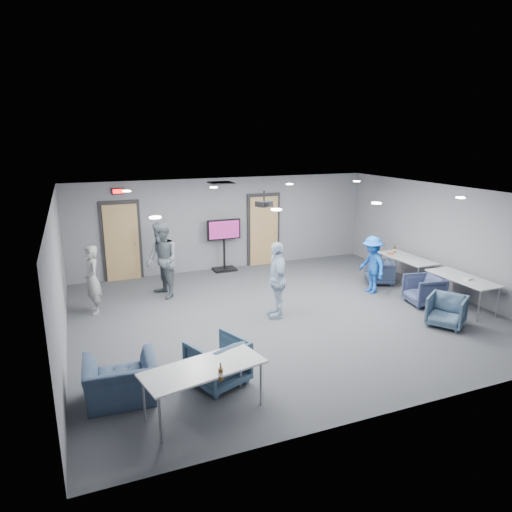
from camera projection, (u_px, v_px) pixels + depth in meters
name	position (u px, v px, depth m)	size (l,w,h in m)	color
floor	(282.00, 314.00, 10.23)	(9.00, 9.00, 0.00)	#34373C
ceiling	(284.00, 194.00, 9.54)	(9.00, 9.00, 0.00)	silver
wall_back	(226.00, 224.00, 13.47)	(9.00, 0.02, 2.70)	slate
wall_front	(407.00, 324.00, 6.30)	(9.00, 0.02, 2.70)	slate
wall_left	(59.00, 279.00, 8.26)	(0.02, 8.00, 2.70)	slate
wall_right	(445.00, 239.00, 11.51)	(0.02, 8.00, 2.70)	slate
door_left	(122.00, 242.00, 12.42)	(1.06, 0.17, 2.24)	black
door_right	(264.00, 230.00, 13.94)	(1.06, 0.17, 2.24)	black
exit_sign	(118.00, 191.00, 12.05)	(0.32, 0.08, 0.16)	black
hvac_diffuser	(221.00, 183.00, 11.87)	(0.60, 0.60, 0.03)	black
downlights	(284.00, 194.00, 9.54)	(6.18, 3.78, 0.02)	white
person_a	(92.00, 280.00, 10.11)	(0.56, 0.37, 1.55)	gray
person_b	(162.00, 260.00, 11.08)	(0.91, 0.71, 1.88)	slate
person_c	(277.00, 280.00, 9.90)	(0.99, 0.41, 1.69)	#ACC3DE
person_d	(372.00, 265.00, 11.45)	(0.94, 0.54, 1.46)	#1A4EAC
chair_right_a	(379.00, 272.00, 12.27)	(0.67, 0.69, 0.63)	#35415C
chair_right_b	(424.00, 290.00, 10.73)	(0.74, 0.76, 0.70)	#363E5E
chair_right_c	(446.00, 311.00, 9.52)	(0.71, 0.73, 0.66)	#3B5066
chair_front_a	(218.00, 362.00, 7.28)	(0.80, 0.83, 0.75)	#3E566B
chair_front_b	(121.00, 381.00, 6.80)	(1.03, 0.90, 0.67)	#3A4C65
table_right_a	(407.00, 259.00, 12.15)	(0.69, 1.67, 0.73)	silver
table_right_b	(463.00, 279.00, 10.45)	(0.70, 1.68, 0.73)	silver
table_front_left	(204.00, 370.00, 6.41)	(1.85, 1.08, 0.73)	silver
bottle_front	(221.00, 374.00, 6.03)	(0.07, 0.07, 0.26)	#4F340D
bottle_right	(395.00, 250.00, 12.62)	(0.06, 0.06, 0.24)	#4F340D
snack_box	(391.00, 254.00, 12.46)	(0.16, 0.11, 0.04)	#B6582D
wrapper	(468.00, 279.00, 10.26)	(0.19, 0.13, 0.04)	silver
tv_stand	(224.00, 242.00, 13.32)	(1.00, 0.48, 1.53)	black
projector	(264.00, 204.00, 10.17)	(0.38, 0.36, 0.35)	black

